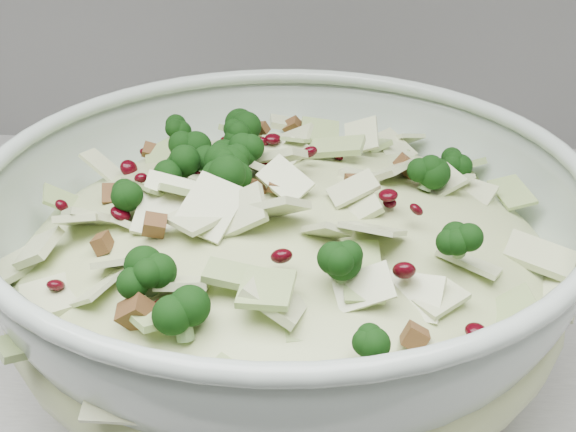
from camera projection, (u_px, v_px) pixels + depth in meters
name	position (u px, v px, depth m)	size (l,w,h in m)	color
mixing_bowl	(285.00, 270.00, 0.50)	(0.44, 0.44, 0.15)	#AABBAF
salad	(285.00, 237.00, 0.49)	(0.47, 0.47, 0.15)	#C0CE8D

